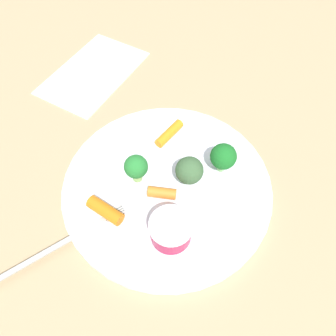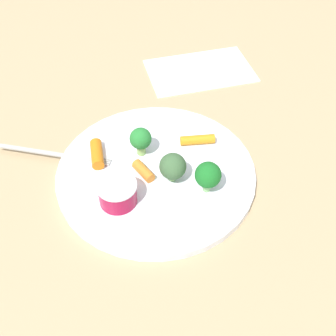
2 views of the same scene
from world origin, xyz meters
TOP-DOWN VIEW (x-y plane):
  - ground_plane at (0.00, 0.00)m, footprint 2.40×2.40m
  - plate at (0.00, 0.00)m, footprint 0.29×0.29m
  - sauce_cup at (0.05, 0.05)m, footprint 0.05×0.05m
  - broccoli_floret_0 at (0.02, -0.04)m, footprint 0.03×0.03m
  - broccoli_floret_1 at (-0.02, 0.02)m, footprint 0.04×0.04m
  - broccoli_floret_2 at (-0.07, 0.04)m, footprint 0.04×0.04m
  - carrot_stick_0 at (-0.07, -0.05)m, footprint 0.05×0.02m
  - carrot_stick_1 at (0.09, -0.03)m, footprint 0.02×0.05m
  - carrot_stick_2 at (0.02, 0.01)m, footprint 0.03×0.04m
  - fork at (0.15, -0.04)m, footprint 0.18×0.06m
  - napkin at (-0.10, -0.26)m, footprint 0.22×0.16m

SIDE VIEW (x-z plane):
  - ground_plane at x=0.00m, z-range 0.00..0.00m
  - napkin at x=-0.10m, z-range 0.00..0.00m
  - plate at x=0.00m, z-range 0.00..0.01m
  - fork at x=0.15m, z-range 0.01..0.01m
  - carrot_stick_0 at x=-0.07m, z-range 0.01..0.03m
  - carrot_stick_2 at x=0.02m, z-range 0.01..0.03m
  - carrot_stick_1 at x=0.09m, z-range 0.01..0.03m
  - sauce_cup at x=0.05m, z-range 0.01..0.05m
  - broccoli_floret_1 at x=-0.02m, z-range 0.02..0.06m
  - broccoli_floret_0 at x=0.02m, z-range 0.02..0.06m
  - broccoli_floret_2 at x=-0.07m, z-range 0.02..0.07m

